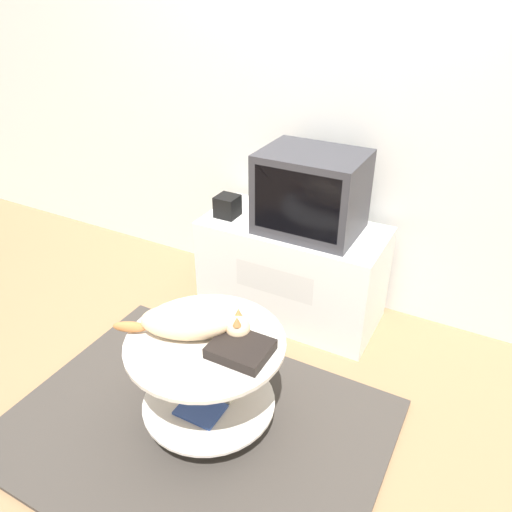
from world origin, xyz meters
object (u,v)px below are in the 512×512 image
(cat, at_px, (190,323))
(dvd_box, at_px, (241,349))
(tv, at_px, (311,192))
(speaker, at_px, (227,206))

(cat, bearing_deg, dvd_box, -23.33)
(tv, distance_m, dvd_box, 0.98)
(speaker, relative_size, dvd_box, 0.52)
(speaker, height_order, cat, speaker)
(tv, height_order, cat, tv)
(speaker, xyz_separation_m, cat, (0.35, -0.87, -0.09))
(speaker, height_order, dvd_box, speaker)
(dvd_box, relative_size, cat, 0.43)
(tv, bearing_deg, cat, -97.34)
(speaker, bearing_deg, tv, 7.61)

